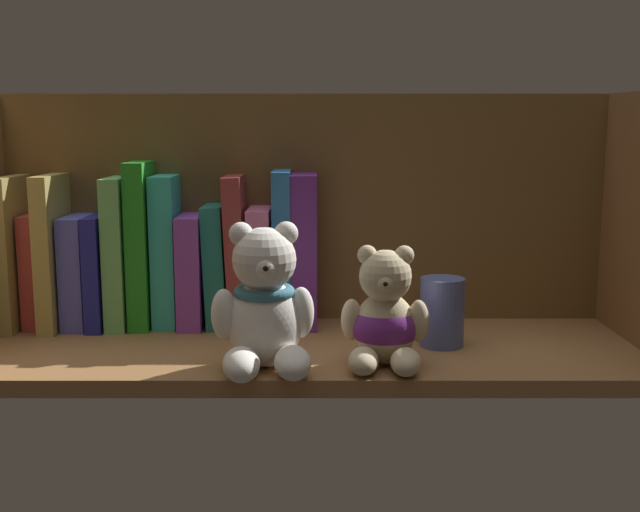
# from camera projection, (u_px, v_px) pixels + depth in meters

# --- Properties ---
(shelf_board) EXTENTS (0.83, 0.28, 0.02)m
(shelf_board) POSITION_uv_depth(u_px,v_px,m) (302.00, 353.00, 0.99)
(shelf_board) COLOR olive
(shelf_board) RESTS_ON ground
(shelf_back_panel) EXTENTS (0.85, 0.01, 0.33)m
(shelf_back_panel) POSITION_uv_depth(u_px,v_px,m) (304.00, 215.00, 1.11)
(shelf_back_panel) COLOR brown
(shelf_back_panel) RESTS_ON ground
(book_0) EXTENTS (0.02, 0.15, 0.21)m
(book_0) POSITION_uv_depth(u_px,v_px,m) (19.00, 251.00, 1.08)
(book_0) COLOR #978B4A
(book_0) RESTS_ON shelf_board
(book_1) EXTENTS (0.02, 0.10, 0.15)m
(book_1) POSITION_uv_depth(u_px,v_px,m) (39.00, 269.00, 1.09)
(book_1) COLOR #BB3E3E
(book_1) RESTS_ON shelf_board
(book_2) EXTENTS (0.02, 0.15, 0.21)m
(book_2) POSITION_uv_depth(u_px,v_px,m) (58.00, 250.00, 1.08)
(book_2) COLOR #A6984D
(book_2) RESTS_ON shelf_board
(book_3) EXTENTS (0.03, 0.11, 0.15)m
(book_3) POSITION_uv_depth(u_px,v_px,m) (81.00, 270.00, 1.09)
(book_3) COLOR #565BCF
(book_3) RESTS_ON shelf_board
(book_4) EXTENTS (0.02, 0.13, 0.15)m
(book_4) POSITION_uv_depth(u_px,v_px,m) (102.00, 269.00, 1.09)
(book_4) COLOR navy
(book_4) RESTS_ON shelf_board
(book_5) EXTENTS (0.03, 0.12, 0.20)m
(book_5) POSITION_uv_depth(u_px,v_px,m) (121.00, 251.00, 1.08)
(book_5) COLOR #6CBF6A
(book_5) RESTS_ON shelf_board
(book_6) EXTENTS (0.03, 0.11, 0.22)m
(book_6) POSITION_uv_depth(u_px,v_px,m) (143.00, 244.00, 1.08)
(book_6) COLOR #269523
(book_6) RESTS_ON shelf_board
(book_7) EXTENTS (0.03, 0.09, 0.21)m
(book_7) POSITION_uv_depth(u_px,v_px,m) (167.00, 251.00, 1.08)
(book_7) COLOR #35C1B1
(book_7) RESTS_ON shelf_board
(book_8) EXTENTS (0.03, 0.11, 0.15)m
(book_8) POSITION_uv_depth(u_px,v_px,m) (193.00, 270.00, 1.09)
(book_8) COLOR purple
(book_8) RESTS_ON shelf_board
(book_9) EXTENTS (0.03, 0.10, 0.17)m
(book_9) POSITION_uv_depth(u_px,v_px,m) (217.00, 265.00, 1.09)
(book_9) COLOR #217C71
(book_9) RESTS_ON shelf_board
(book_10) EXTENTS (0.03, 0.12, 0.21)m
(book_10) POSITION_uv_depth(u_px,v_px,m) (238.00, 250.00, 1.08)
(book_10) COLOR #933434
(book_10) RESTS_ON shelf_board
(book_11) EXTENTS (0.03, 0.12, 0.16)m
(book_11) POSITION_uv_depth(u_px,v_px,m) (260.00, 266.00, 1.09)
(book_11) COLOR #D0699A
(book_11) RESTS_ON shelf_board
(book_12) EXTENTS (0.03, 0.11, 0.21)m
(book_12) POSITION_uv_depth(u_px,v_px,m) (282.00, 248.00, 1.08)
(book_12) COLOR #2768A5
(book_12) RESTS_ON shelf_board
(book_13) EXTENTS (0.03, 0.10, 0.21)m
(book_13) POSITION_uv_depth(u_px,v_px,m) (306.00, 250.00, 1.08)
(book_13) COLOR #5D2378
(book_13) RESTS_ON shelf_board
(teddy_bear_larger) EXTENTS (0.12, 0.13, 0.17)m
(teddy_bear_larger) POSITION_uv_depth(u_px,v_px,m) (264.00, 307.00, 0.89)
(teddy_bear_larger) COLOR white
(teddy_bear_larger) RESTS_ON shelf_board
(teddy_bear_smaller) EXTENTS (0.10, 0.11, 0.14)m
(teddy_bear_smaller) POSITION_uv_depth(u_px,v_px,m) (384.00, 319.00, 0.90)
(teddy_bear_smaller) COLOR beige
(teddy_bear_smaller) RESTS_ON shelf_board
(pillar_candle) EXTENTS (0.06, 0.06, 0.09)m
(pillar_candle) POSITION_uv_depth(u_px,v_px,m) (441.00, 311.00, 0.99)
(pillar_candle) COLOR #4C5B99
(pillar_candle) RESTS_ON shelf_board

